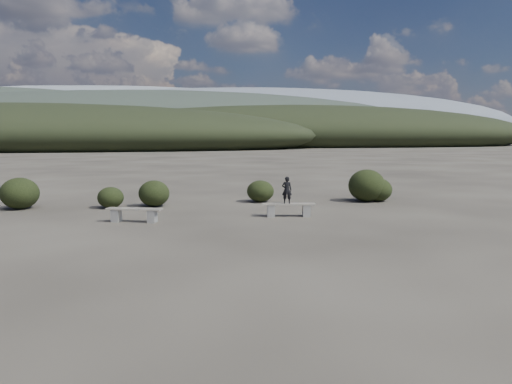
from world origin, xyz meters
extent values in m
plane|color=#302C25|center=(0.00, 0.00, 0.00)|extent=(1200.00, 1200.00, 0.00)
cube|color=slate|center=(-3.77, 5.53, 0.20)|extent=(0.34, 0.41, 0.40)
cube|color=slate|center=(-2.63, 5.16, 0.20)|extent=(0.34, 0.41, 0.40)
cube|color=gray|center=(-3.20, 5.34, 0.42)|extent=(1.82, 0.91, 0.05)
cube|color=slate|center=(1.34, 5.56, 0.20)|extent=(0.31, 0.39, 0.40)
cube|color=slate|center=(2.53, 5.35, 0.20)|extent=(0.31, 0.39, 0.40)
cube|color=gray|center=(1.93, 5.46, 0.43)|extent=(1.85, 0.69, 0.05)
imported|color=black|center=(1.87, 5.47, 0.92)|extent=(0.39, 0.31, 0.92)
ellipsoid|color=black|center=(-4.24, 8.71, 0.40)|extent=(0.99, 0.99, 0.81)
ellipsoid|color=black|center=(-2.61, 8.83, 0.51)|extent=(1.19, 1.19, 1.02)
ellipsoid|color=black|center=(1.73, 9.32, 0.45)|extent=(1.13, 1.13, 0.90)
ellipsoid|color=black|center=(6.15, 8.65, 0.67)|extent=(1.54, 1.54, 1.35)
ellipsoid|color=black|center=(6.62, 8.58, 0.49)|extent=(1.18, 1.18, 0.99)
ellipsoid|color=black|center=(-7.57, 9.09, 0.59)|extent=(1.41, 1.41, 1.19)
ellipsoid|color=black|center=(-25.00, 90.00, 2.70)|extent=(110.00, 40.00, 12.00)
ellipsoid|color=black|center=(35.00, 110.00, 3.15)|extent=(120.00, 44.00, 14.00)
ellipsoid|color=#293329|center=(0.00, 160.00, 5.40)|extent=(190.00, 64.00, 24.00)
ellipsoid|color=slate|center=(70.00, 300.00, 9.90)|extent=(340.00, 110.00, 44.00)
ellipsoid|color=gray|center=(-30.00, 400.00, 12.60)|extent=(460.00, 140.00, 56.00)
camera|label=1|loc=(-2.36, -10.88, 2.78)|focal=35.00mm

